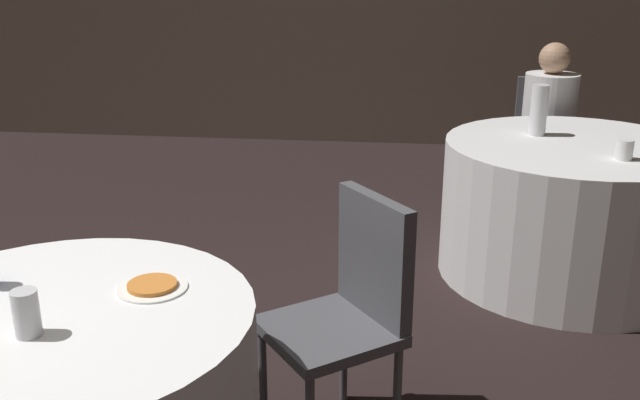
# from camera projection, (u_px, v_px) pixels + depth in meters

# --- Properties ---
(table_far) EXTENTS (1.33, 1.33, 0.72)m
(table_far) POSITION_uv_depth(u_px,v_px,m) (570.00, 210.00, 3.75)
(table_far) COLOR white
(table_far) RESTS_ON ground_plane
(chair_near_northeast) EXTENTS (0.56, 0.56, 0.88)m
(chair_near_northeast) POSITION_uv_depth(u_px,v_px,m) (352.00, 298.00, 2.42)
(chair_near_northeast) COLOR #47474C
(chair_near_northeast) RESTS_ON ground_plane
(chair_far_north) EXTENTS (0.42, 0.42, 0.88)m
(chair_far_north) POSITION_uv_depth(u_px,v_px,m) (545.00, 133.00, 4.70)
(chair_far_north) COLOR #47474C
(chair_far_north) RESTS_ON ground_plane
(person_white_shirt) EXTENTS (0.34, 0.51, 1.12)m
(person_white_shirt) POSITION_uv_depth(u_px,v_px,m) (549.00, 132.00, 4.54)
(person_white_shirt) COLOR #33384C
(person_white_shirt) RESTS_ON ground_plane
(pizza_plate_near) EXTENTS (0.20, 0.20, 0.02)m
(pizza_plate_near) POSITION_uv_depth(u_px,v_px,m) (152.00, 286.00, 2.04)
(pizza_plate_near) COLOR white
(pizza_plate_near) RESTS_ON table_near
(soda_can_silver) EXTENTS (0.07, 0.07, 0.12)m
(soda_can_silver) POSITION_uv_depth(u_px,v_px,m) (26.00, 313.00, 1.77)
(soda_can_silver) COLOR silver
(soda_can_silver) RESTS_ON table_near
(bottle_far) EXTENTS (0.09, 0.09, 0.27)m
(bottle_far) POSITION_uv_depth(u_px,v_px,m) (539.00, 110.00, 3.76)
(bottle_far) COLOR white
(bottle_far) RESTS_ON table_far
(cup_far) EXTENTS (0.08, 0.08, 0.10)m
(cup_far) POSITION_uv_depth(u_px,v_px,m) (624.00, 150.00, 3.33)
(cup_far) COLOR white
(cup_far) RESTS_ON table_far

